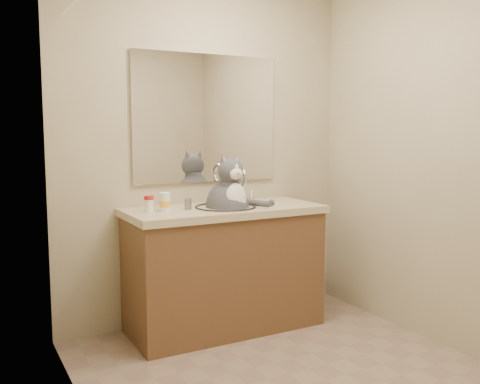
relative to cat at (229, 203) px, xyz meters
name	(u,v)px	position (x,y,z in m)	size (l,w,h in m)	color
room	(308,163)	(-0.02, -0.94, 0.32)	(2.22, 2.52, 2.42)	#86735D
vanity	(224,265)	(-0.02, 0.02, -0.43)	(1.34, 0.59, 1.12)	brown
mirror	(207,118)	(-0.02, 0.30, 0.57)	(1.10, 0.02, 0.90)	white
shower_curtain	(100,207)	(-1.07, -0.84, 0.15)	(0.02, 1.30, 1.93)	beige
cat	(229,203)	(0.00, 0.00, 0.00)	(0.43, 0.34, 0.58)	#47474D
pill_bottle_redcap	(149,204)	(-0.54, 0.05, 0.03)	(0.07, 0.07, 0.10)	white
pill_bottle_orange	(165,202)	(-0.45, 0.03, 0.03)	(0.09, 0.09, 0.12)	white
grey_canister	(188,204)	(-0.28, 0.04, 0.01)	(0.06, 0.06, 0.07)	gray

